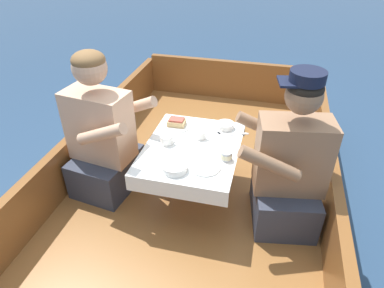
% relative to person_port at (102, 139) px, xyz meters
% --- Properties ---
extents(ground_plane, '(60.00, 60.00, 0.00)m').
position_rel_person_port_xyz_m(ground_plane, '(0.59, 0.15, -0.64)').
color(ground_plane, navy).
extents(boat_deck, '(1.79, 3.04, 0.25)m').
position_rel_person_port_xyz_m(boat_deck, '(0.59, 0.15, -0.52)').
color(boat_deck, brown).
rests_on(boat_deck, ground_plane).
extents(gunwale_port, '(0.06, 3.04, 0.35)m').
position_rel_person_port_xyz_m(gunwale_port, '(-0.27, 0.15, -0.22)').
color(gunwale_port, brown).
rests_on(gunwale_port, boat_deck).
extents(gunwale_starboard, '(0.06, 3.04, 0.35)m').
position_rel_person_port_xyz_m(gunwale_starboard, '(1.46, 0.15, -0.22)').
color(gunwale_starboard, brown).
rests_on(gunwale_starboard, boat_deck).
extents(bow_coaming, '(1.67, 0.06, 0.40)m').
position_rel_person_port_xyz_m(bow_coaming, '(0.59, 1.64, -0.20)').
color(bow_coaming, brown).
rests_on(bow_coaming, boat_deck).
extents(cockpit_table, '(0.58, 0.74, 0.40)m').
position_rel_person_port_xyz_m(cockpit_table, '(0.59, 0.04, -0.04)').
color(cockpit_table, '#B2B2B7').
rests_on(cockpit_table, boat_deck).
extents(person_port, '(0.56, 0.50, 0.98)m').
position_rel_person_port_xyz_m(person_port, '(0.00, 0.00, 0.00)').
color(person_port, '#333847').
rests_on(person_port, boat_deck).
extents(person_starboard, '(0.57, 0.51, 0.98)m').
position_rel_person_port_xyz_m(person_starboard, '(1.18, -0.02, -0.01)').
color(person_starboard, '#333847').
rests_on(person_starboard, boat_deck).
extents(plate_sandwich, '(0.20, 0.20, 0.01)m').
position_rel_person_port_xyz_m(plate_sandwich, '(0.43, 0.26, 0.01)').
color(plate_sandwich, white).
rests_on(plate_sandwich, cockpit_table).
extents(plate_bread, '(0.18, 0.18, 0.01)m').
position_rel_person_port_xyz_m(plate_bread, '(0.72, -0.15, 0.01)').
color(plate_bread, white).
rests_on(plate_bread, cockpit_table).
extents(sandwich, '(0.12, 0.09, 0.05)m').
position_rel_person_port_xyz_m(sandwich, '(0.43, 0.26, 0.04)').
color(sandwich, tan).
rests_on(sandwich, plate_sandwich).
extents(bowl_port_near, '(0.11, 0.11, 0.04)m').
position_rel_person_port_xyz_m(bowl_port_near, '(0.76, 0.32, 0.03)').
color(bowl_port_near, white).
rests_on(bowl_port_near, cockpit_table).
extents(bowl_starboard_near, '(0.15, 0.15, 0.04)m').
position_rel_person_port_xyz_m(bowl_starboard_near, '(0.55, -0.21, 0.03)').
color(bowl_starboard_near, white).
rests_on(bowl_starboard_near, cockpit_table).
extents(coffee_cup_port, '(0.09, 0.06, 0.05)m').
position_rel_person_port_xyz_m(coffee_cup_port, '(0.62, 0.15, 0.04)').
color(coffee_cup_port, white).
rests_on(coffee_cup_port, cockpit_table).
extents(coffee_cup_starboard, '(0.11, 0.08, 0.06)m').
position_rel_person_port_xyz_m(coffee_cup_starboard, '(0.43, 0.04, 0.04)').
color(coffee_cup_starboard, white).
rests_on(coffee_cup_starboard, cockpit_table).
extents(tin_can, '(0.07, 0.07, 0.05)m').
position_rel_person_port_xyz_m(tin_can, '(0.82, -0.04, 0.03)').
color(tin_can, silver).
rests_on(tin_can, cockpit_table).
extents(utensil_fork_starboard, '(0.13, 0.14, 0.00)m').
position_rel_person_port_xyz_m(utensil_fork_starboard, '(0.76, 0.20, 0.01)').
color(utensil_fork_starboard, silver).
rests_on(utensil_fork_starboard, cockpit_table).
extents(utensil_spoon_starboard, '(0.16, 0.08, 0.01)m').
position_rel_person_port_xyz_m(utensil_spoon_starboard, '(0.86, 0.26, 0.01)').
color(utensil_spoon_starboard, silver).
rests_on(utensil_spoon_starboard, cockpit_table).
extents(utensil_knife_starboard, '(0.16, 0.07, 0.00)m').
position_rel_person_port_xyz_m(utensil_knife_starboard, '(0.62, 0.33, 0.01)').
color(utensil_knife_starboard, silver).
rests_on(utensil_knife_starboard, cockpit_table).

